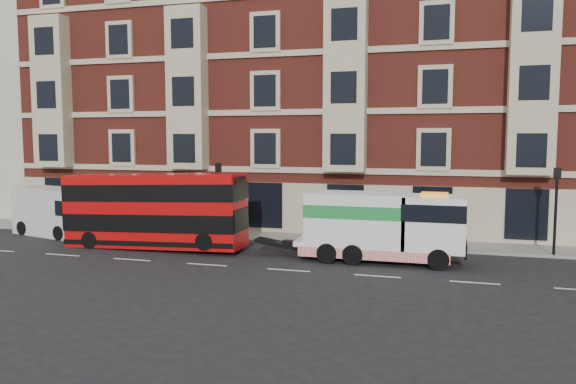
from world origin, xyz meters
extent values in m
plane|color=black|center=(0.00, 0.00, 0.00)|extent=(120.00, 120.00, 0.00)
cube|color=slate|center=(0.00, 7.50, 0.07)|extent=(90.00, 3.00, 0.15)
cube|color=maroon|center=(0.50, 15.00, 9.00)|extent=(45.00, 12.00, 18.00)
cylinder|color=black|center=(-6.00, 6.20, 2.15)|extent=(0.14, 0.14, 4.00)
cube|color=black|center=(-6.00, 6.20, 4.25)|extent=(0.35, 0.15, 0.50)
cylinder|color=black|center=(12.00, 6.20, 2.15)|extent=(0.14, 0.14, 4.00)
cube|color=black|center=(12.00, 6.20, 4.25)|extent=(0.35, 0.15, 0.50)
cube|color=#B70A0A|center=(-8.33, 2.87, 2.08)|extent=(9.90, 2.21, 3.89)
cube|color=black|center=(-8.33, 2.87, 1.50)|extent=(9.94, 2.27, 0.93)
cube|color=black|center=(-8.33, 2.87, 3.09)|extent=(9.94, 2.27, 0.88)
cylinder|color=black|center=(-11.69, 1.87, 0.46)|extent=(0.92, 0.28, 0.92)
cylinder|color=black|center=(-11.69, 3.87, 0.46)|extent=(0.92, 0.28, 0.92)
cylinder|color=black|center=(-4.97, 1.87, 0.73)|extent=(0.92, 0.28, 0.92)
cylinder|color=black|center=(-4.97, 3.87, 0.73)|extent=(0.92, 0.28, 0.92)
cube|color=white|center=(3.67, 2.87, 0.84)|extent=(7.96, 2.03, 0.27)
cube|color=white|center=(6.24, 2.87, 1.99)|extent=(2.83, 2.21, 2.56)
cube|color=white|center=(2.61, 2.87, 2.03)|extent=(4.77, 2.21, 2.56)
cube|color=#1C8233|center=(2.61, 2.87, 2.48)|extent=(4.82, 2.25, 0.62)
cube|color=red|center=(3.50, 2.87, 0.53)|extent=(7.07, 2.27, 0.49)
cylinder|color=black|center=(6.50, 1.87, 0.49)|extent=(0.97, 0.31, 0.97)
cylinder|color=black|center=(6.50, 3.87, 0.49)|extent=(0.97, 0.31, 0.97)
cylinder|color=black|center=(2.61, 1.87, 0.49)|extent=(0.97, 0.35, 0.97)
cylinder|color=black|center=(2.61, 3.87, 0.49)|extent=(0.97, 0.35, 0.97)
cylinder|color=black|center=(1.38, 1.87, 0.49)|extent=(0.97, 0.35, 0.97)
cylinder|color=black|center=(1.38, 3.87, 0.49)|extent=(0.97, 0.35, 0.97)
cube|color=silver|center=(-16.35, 5.00, 1.44)|extent=(5.94, 3.65, 2.88)
cylinder|color=black|center=(-18.34, 4.47, 0.42)|extent=(0.89, 0.50, 0.84)
cylinder|color=black|center=(-17.77, 6.50, 0.42)|extent=(0.89, 0.50, 0.84)
cylinder|color=black|center=(-14.93, 3.50, 0.42)|extent=(0.89, 0.50, 0.84)
cylinder|color=black|center=(-14.35, 5.53, 0.42)|extent=(0.89, 0.50, 0.84)
imported|color=black|center=(-13.56, 6.35, 1.08)|extent=(0.78, 0.62, 1.86)
camera|label=1|loc=(6.80, -23.92, 5.98)|focal=35.00mm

